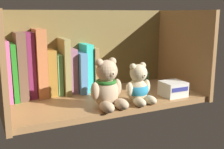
{
  "coord_description": "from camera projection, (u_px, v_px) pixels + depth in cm",
  "views": [
    {
      "loc": [
        -40.8,
        -90.27,
        31.85
      ],
      "look_at": [
        2.93,
        0.0,
        10.12
      ],
      "focal_mm": 45.58,
      "sensor_mm": 36.0,
      "label": 1
    }
  ],
  "objects": [
    {
      "name": "teddy_bear_larger",
      "position": [
        107.0,
        87.0,
        0.9
      ],
      "size": [
        11.86,
        12.23,
        16.04
      ],
      "color": "tan",
      "rests_on": "shelf_board"
    },
    {
      "name": "book_2",
      "position": [
        20.0,
        66.0,
        1.0
      ],
      "size": [
        3.12,
        12.13,
        23.49
      ],
      "primitive_type": "cube",
      "color": "brown",
      "rests_on": "shelf_board"
    },
    {
      "name": "book_3",
      "position": [
        30.0,
        65.0,
        1.02
      ],
      "size": [
        2.76,
        9.12,
        23.39
      ],
      "primitive_type": "cube",
      "color": "#76234B",
      "rests_on": "shelf_board"
    },
    {
      "name": "book_8",
      "position": [
        71.0,
        70.0,
        1.09
      ],
      "size": [
        2.75,
        9.93,
        16.91
      ],
      "primitive_type": "cube",
      "color": "#925D76",
      "rests_on": "shelf_board"
    },
    {
      "name": "book_1",
      "position": [
        13.0,
        71.0,
        0.99
      ],
      "size": [
        1.89,
        13.66,
        19.88
      ],
      "primitive_type": "cube",
      "rotation": [
        0.0,
        -0.01,
        0.0
      ],
      "color": "#227A20",
      "rests_on": "shelf_board"
    },
    {
      "name": "teddy_bear_smaller",
      "position": [
        138.0,
        87.0,
        0.96
      ],
      "size": [
        10.15,
        10.77,
        13.71
      ],
      "color": "beige",
      "rests_on": "shelf_board"
    },
    {
      "name": "book_0",
      "position": [
        6.0,
        70.0,
        0.98
      ],
      "size": [
        1.75,
        14.13,
        20.91
      ],
      "primitive_type": "cube",
      "color": "#D15993",
      "rests_on": "shelf_board"
    },
    {
      "name": "book_4",
      "position": [
        39.0,
        63.0,
        1.03
      ],
      "size": [
        3.51,
        12.17,
        24.45
      ],
      "primitive_type": "cube",
      "color": "#BA693C",
      "rests_on": "shelf_board"
    },
    {
      "name": "shelf_side_panel_right",
      "position": [
        183.0,
        52.0,
        1.15
      ],
      "size": [
        1.6,
        33.95,
        32.98
      ],
      "primitive_type": "cube",
      "color": "#9E7042",
      "rests_on": "ground"
    },
    {
      "name": "shelf_board",
      "position": [
        105.0,
        100.0,
        1.03
      ],
      "size": [
        68.18,
        31.55,
        2.0
      ],
      "primitive_type": "cube",
      "color": "#9E7042",
      "rests_on": "ground"
    },
    {
      "name": "pillar_candle",
      "position": [
        143.0,
        81.0,
        1.14
      ],
      "size": [
        4.49,
        4.49,
        6.51
      ],
      "primitive_type": "cylinder",
      "color": "#2D7A66",
      "rests_on": "shelf_board"
    },
    {
      "name": "small_product_box",
      "position": [
        173.0,
        89.0,
        1.04
      ],
      "size": [
        8.22,
        8.04,
        5.37
      ],
      "color": "silver",
      "rests_on": "shelf_board"
    },
    {
      "name": "shelf_back_panel",
      "position": [
        88.0,
        52.0,
        1.14
      ],
      "size": [
        70.58,
        1.2,
        32.98
      ],
      "primitive_type": "cube",
      "color": "brown",
      "rests_on": "ground"
    },
    {
      "name": "book_10",
      "position": [
        86.0,
        67.0,
        1.11
      ],
      "size": [
        2.82,
        10.85,
        18.33
      ],
      "primitive_type": "cube",
      "color": "#2ECFBC",
      "rests_on": "shelf_board"
    },
    {
      "name": "book_9",
      "position": [
        78.0,
        71.0,
        1.1
      ],
      "size": [
        2.7,
        14.38,
        15.43
      ],
      "primitive_type": "cube",
      "color": "#4E86B9",
      "rests_on": "shelf_board"
    },
    {
      "name": "book_6",
      "position": [
        57.0,
        74.0,
        1.07
      ],
      "size": [
        1.86,
        9.35,
        15.1
      ],
      "primitive_type": "cube",
      "color": "#67AD65",
      "rests_on": "shelf_board"
    },
    {
      "name": "book_7",
      "position": [
        63.0,
        66.0,
        1.07
      ],
      "size": [
        2.27,
        12.92,
        20.82
      ],
      "primitive_type": "cube",
      "color": "#90854E",
      "rests_on": "shelf_board"
    },
    {
      "name": "book_11",
      "position": [
        92.0,
        68.0,
        1.12
      ],
      "size": [
        1.65,
        12.24,
        16.99
      ],
      "primitive_type": "cube",
      "color": "olive",
      "rests_on": "shelf_board"
    },
    {
      "name": "book_5",
      "position": [
        50.0,
        72.0,
        1.05
      ],
      "size": [
        3.22,
        9.86,
        16.89
      ],
      "primitive_type": "cube",
      "color": "#A07129",
      "rests_on": "shelf_board"
    }
  ]
}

